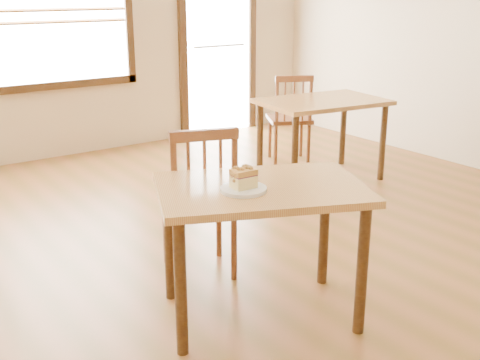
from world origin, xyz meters
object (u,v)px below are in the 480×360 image
object	(u,v)px
cafe_chair_second	(290,118)
cake_slice	(243,177)
cafe_table_main	(261,206)
cafe_table_second	(322,111)
plate	(243,189)
cafe_chair_main	(199,200)

from	to	relation	value
cafe_chair_second	cake_slice	distance (m)	3.17
cafe_chair_second	cake_slice	world-z (taller)	cafe_chair_second
cafe_table_main	cafe_table_second	distance (m)	2.56
plate	cake_slice	world-z (taller)	cake_slice
cafe_chair_main	cafe_chair_second	size ratio (longest dim) A/B	1.06
cafe_chair_main	cafe_chair_second	world-z (taller)	cafe_chair_main
cafe_chair_main	cafe_chair_second	bearing A→B (deg)	-123.47
cafe_table_main	cake_slice	xyz separation A→B (m)	(-0.13, -0.02, 0.19)
cafe_table_second	cafe_chair_second	distance (m)	0.63
cafe_table_second	cafe_chair_second	world-z (taller)	cafe_chair_second
cafe_chair_main	cafe_table_second	distance (m)	2.22
cafe_table_main	plate	distance (m)	0.18
plate	cake_slice	xyz separation A→B (m)	(-0.00, -0.00, 0.07)
plate	cafe_table_main	bearing A→B (deg)	7.77
cafe_table_main	cake_slice	distance (m)	0.23
cafe_chair_second	cake_slice	size ratio (longest dim) A/B	6.90
cafe_table_main	cafe_chair_main	xyz separation A→B (m)	(-0.00, 0.61, -0.14)
cake_slice	cafe_chair_main	bearing A→B (deg)	81.49
cafe_chair_main	cafe_chair_second	xyz separation A→B (m)	(2.08, 1.62, -0.03)
cafe_chair_second	plate	bearing A→B (deg)	73.73
cafe_table_main	cafe_chair_second	distance (m)	3.05
cafe_table_second	cake_slice	size ratio (longest dim) A/B	8.94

